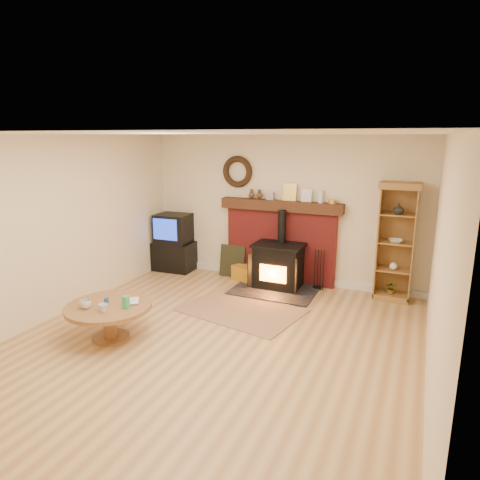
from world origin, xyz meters
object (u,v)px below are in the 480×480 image
at_px(curio_cabinet, 396,242).
at_px(coffee_table, 109,311).
at_px(wood_stove, 278,267).
at_px(tv_unit, 174,243).

height_order(curio_cabinet, coffee_table, curio_cabinet).
bearing_deg(curio_cabinet, wood_stove, -171.52).
bearing_deg(wood_stove, curio_cabinet, 8.48).
distance_m(wood_stove, coffee_table, 3.03).
xyz_separation_m(tv_unit, coffee_table, (0.83, -2.88, -0.16)).
distance_m(wood_stove, tv_unit, 2.22).
height_order(tv_unit, curio_cabinet, curio_cabinet).
bearing_deg(wood_stove, coffee_table, -117.22).
relative_size(tv_unit, coffee_table, 1.01).
height_order(wood_stove, curio_cabinet, curio_cabinet).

